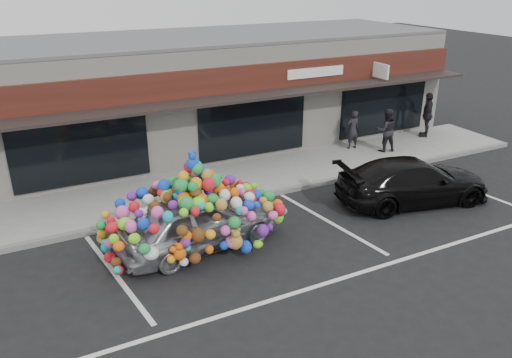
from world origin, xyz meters
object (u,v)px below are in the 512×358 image
pedestrian_c (427,115)px  pedestrian_a (353,129)px  black_sedan (413,181)px  pedestrian_b (386,130)px  toy_car (197,216)px

pedestrian_c → pedestrian_a: bearing=-47.7°
black_sedan → pedestrian_a: bearing=-2.6°
black_sedan → pedestrian_b: pedestrian_b is taller
pedestrian_a → pedestrian_b: (0.93, -0.82, 0.07)m
black_sedan → pedestrian_a: pedestrian_a is taller
toy_car → pedestrian_b: (8.90, 3.37, 0.10)m
pedestrian_b → pedestrian_a: bearing=-27.2°
black_sedan → pedestrian_c: bearing=-35.9°
pedestrian_a → pedestrian_b: size_ratio=0.91×
pedestrian_c → pedestrian_b: bearing=-31.6°
pedestrian_a → toy_car: bearing=28.7°
toy_car → black_sedan: toy_car is taller
toy_car → pedestrian_c: size_ratio=2.54×
pedestrian_a → black_sedan: bearing=76.9°
black_sedan → pedestrian_a: (1.15, 4.58, 0.23)m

